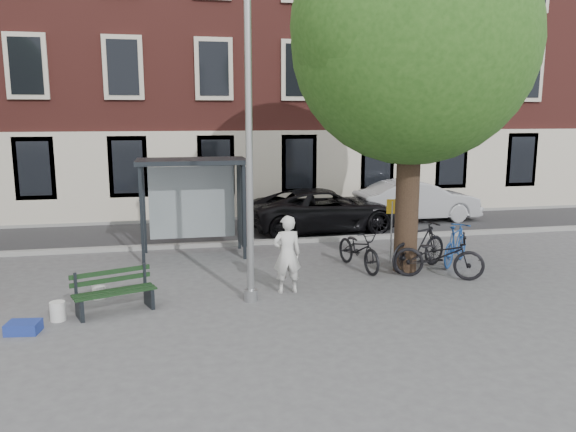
# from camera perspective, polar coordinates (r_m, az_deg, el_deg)

# --- Properties ---
(ground) EXTENTS (90.00, 90.00, 0.00)m
(ground) POSITION_cam_1_polar(r_m,az_deg,el_deg) (11.68, -3.77, -8.60)
(ground) COLOR #4C4C4F
(ground) RESTS_ON ground
(road) EXTENTS (40.00, 4.00, 0.01)m
(road) POSITION_cam_1_polar(r_m,az_deg,el_deg) (18.41, -6.73, -1.59)
(road) COLOR #28282B
(road) RESTS_ON ground
(curb_near) EXTENTS (40.00, 0.25, 0.12)m
(curb_near) POSITION_cam_1_polar(r_m,az_deg,el_deg) (16.45, -6.14, -2.81)
(curb_near) COLOR gray
(curb_near) RESTS_ON ground
(curb_far) EXTENTS (40.00, 0.25, 0.12)m
(curb_far) POSITION_cam_1_polar(r_m,az_deg,el_deg) (20.35, -7.21, -0.29)
(curb_far) COLOR gray
(curb_far) RESTS_ON ground
(building_row) EXTENTS (30.00, 8.00, 14.00)m
(building_row) POSITION_cam_1_polar(r_m,az_deg,el_deg) (24.21, -8.36, 17.86)
(building_row) COLOR brown
(building_row) RESTS_ON ground
(lamppost) EXTENTS (0.28, 0.35, 6.11)m
(lamppost) POSITION_cam_1_polar(r_m,az_deg,el_deg) (11.10, -3.94, 5.13)
(lamppost) COLOR #9EA0A3
(lamppost) RESTS_ON ground
(tree_right) EXTENTS (5.76, 5.60, 8.20)m
(tree_right) POSITION_cam_1_polar(r_m,az_deg,el_deg) (13.62, 12.91, 17.81)
(tree_right) COLOR black
(tree_right) RESTS_ON ground
(bus_shelter) EXTENTS (2.85, 1.45, 2.62)m
(bus_shelter) POSITION_cam_1_polar(r_m,az_deg,el_deg) (15.20, -8.24, 3.17)
(bus_shelter) COLOR #1E2328
(bus_shelter) RESTS_ON ground
(painter) EXTENTS (0.63, 0.42, 1.69)m
(painter) POSITION_cam_1_polar(r_m,az_deg,el_deg) (11.96, -0.10, -3.91)
(painter) COLOR silver
(painter) RESTS_ON ground
(bench) EXTENTS (1.62, 0.99, 0.80)m
(bench) POSITION_cam_1_polar(r_m,az_deg,el_deg) (11.44, -17.24, -7.55)
(bench) COLOR #1E2328
(bench) RESTS_ON ground
(bike_a) EXTENTS (2.17, 1.53, 1.08)m
(bike_a) POSITION_cam_1_polar(r_m,az_deg,el_deg) (13.52, 15.06, -3.92)
(bike_a) COLOR black
(bike_a) RESTS_ON ground
(bike_b) EXTENTS (1.58, 1.57, 1.04)m
(bike_b) POSITION_cam_1_polar(r_m,az_deg,el_deg) (14.89, 16.67, -2.77)
(bike_b) COLOR navy
(bike_b) RESTS_ON ground
(bike_c) EXTENTS (1.04, 2.02, 1.01)m
(bike_c) POSITION_cam_1_polar(r_m,az_deg,el_deg) (13.95, 7.21, -3.34)
(bike_c) COLOR black
(bike_c) RESTS_ON ground
(bike_d) EXTENTS (2.03, 1.44, 1.20)m
(bike_d) POSITION_cam_1_polar(r_m,az_deg,el_deg) (14.15, 13.18, -2.95)
(bike_d) COLOR black
(bike_d) RESTS_ON ground
(car_dark) EXTENTS (5.18, 2.71, 1.39)m
(car_dark) POSITION_cam_1_polar(r_m,az_deg,el_deg) (18.36, 3.75, 0.63)
(car_dark) COLOR black
(car_dark) RESTS_ON ground
(car_silver) EXTENTS (4.44, 1.61, 1.46)m
(car_silver) POSITION_cam_1_polar(r_m,az_deg,el_deg) (20.61, 12.96, 1.54)
(car_silver) COLOR #AFB0B7
(car_silver) RESTS_ON ground
(blue_crate) EXTENTS (0.60, 0.47, 0.20)m
(blue_crate) POSITION_cam_1_polar(r_m,az_deg,el_deg) (11.04, -25.29, -10.20)
(blue_crate) COLOR navy
(blue_crate) RESTS_ON ground
(bucket_b) EXTENTS (0.30, 0.30, 0.36)m
(bucket_b) POSITION_cam_1_polar(r_m,az_deg,el_deg) (12.39, -18.65, -7.15)
(bucket_b) COLOR silver
(bucket_b) RESTS_ON ground
(bucket_c) EXTENTS (0.28, 0.28, 0.36)m
(bucket_c) POSITION_cam_1_polar(r_m,az_deg,el_deg) (11.39, -22.35, -8.93)
(bucket_c) COLOR silver
(bucket_c) RESTS_ON ground
(notice_sign) EXTENTS (0.28, 0.05, 1.64)m
(notice_sign) POSITION_cam_1_polar(r_m,az_deg,el_deg) (14.60, 10.49, -0.27)
(notice_sign) COLOR #9EA0A3
(notice_sign) RESTS_ON ground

